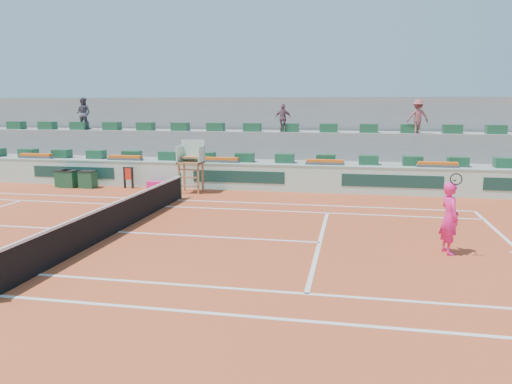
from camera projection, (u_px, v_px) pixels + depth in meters
ground at (118, 232)px, 15.86m from camera, size 90.00×90.00×0.00m
seating_tier_lower at (211, 170)px, 26.10m from camera, size 36.00×4.00×1.20m
seating_tier_upper at (219, 154)px, 27.53m from camera, size 36.00×2.40×2.60m
stadium_back_wall at (226, 136)px, 28.92m from camera, size 36.00×0.40×4.40m
player_bag at (156, 185)px, 23.83m from camera, size 0.87×0.39×0.39m
spectator_left at (83, 113)px, 28.20m from camera, size 0.93×0.75×1.81m
spectator_mid at (283, 118)px, 25.64m from camera, size 0.85×0.37×1.43m
spectator_right at (418, 117)px, 24.38m from camera, size 1.16×0.80×1.64m
court_lines at (118, 232)px, 15.86m from camera, size 23.89×11.09×0.01m
tennis_net at (117, 216)px, 15.77m from camera, size 0.10×11.97×1.10m
advertising_hoarding at (199, 176)px, 23.96m from camera, size 36.00×0.34×1.26m
umpire_chair at (191, 159)px, 22.84m from camera, size 1.10×0.90×2.40m
seat_row_lower at (206, 157)px, 25.09m from camera, size 32.90×0.60×0.44m
seat_row_upper at (216, 127)px, 26.68m from camera, size 32.90×0.60×0.44m
flower_planters at (172, 159)px, 24.61m from camera, size 26.80×0.36×0.28m
drink_cooler_a at (88, 179)px, 24.24m from camera, size 0.75×0.65×0.84m
drink_cooler_b at (69, 179)px, 24.38m from camera, size 0.77×0.67×0.84m
drink_cooler_c at (64, 178)px, 24.57m from camera, size 0.74×0.64×0.84m
towel_rack at (128, 176)px, 24.08m from camera, size 0.52×0.09×1.03m
tennis_player at (449, 218)px, 13.44m from camera, size 0.65×0.97×2.28m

